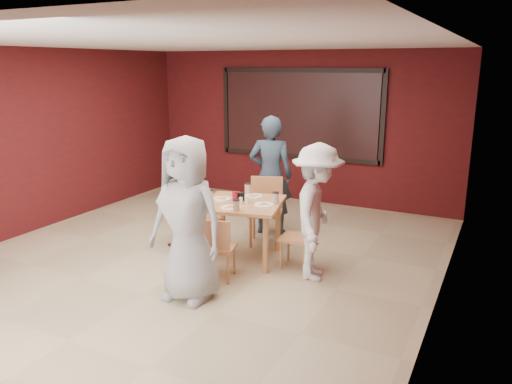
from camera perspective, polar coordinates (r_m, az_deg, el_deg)
The scene contains 11 objects.
floor at distance 6.77m, azimuth -6.59°, elevation -7.78°, with size 7.00×7.00×0.00m, color tan.
window_blinds at distance 9.38m, azimuth 4.90°, elevation 8.88°, with size 3.00×0.02×1.50m, color black.
dining_table at distance 6.57m, azimuth -1.56°, elevation -1.99°, with size 1.21×1.21×0.94m.
chair_front at distance 6.01m, azimuth -4.48°, elevation -6.11°, with size 0.47×0.47×0.79m.
chair_back at distance 7.24m, azimuth 1.13°, elevation -1.67°, with size 0.59×0.59×0.96m.
chair_left at distance 6.92m, azimuth -6.91°, elevation -2.71°, with size 0.51×0.51×0.92m.
chair_right at distance 6.38m, azimuth 5.23°, elevation -4.84°, with size 0.42×0.42×0.80m.
diner_front at distance 5.45m, azimuth -7.90°, elevation -3.15°, with size 0.89×0.58×1.83m, color #A2A2A2.
diner_back at distance 7.57m, azimuth 1.68°, elevation 1.90°, with size 0.66×0.43×1.82m, color #314457.
diner_left at distance 7.23m, azimuth -8.96°, elevation -0.10°, with size 0.74×0.57×1.51m, color maroon.
diner_right at distance 6.00m, azimuth 6.96°, elevation -2.32°, with size 1.07×0.62×1.66m, color white.
Camera 1 is at (3.50, -5.20, 2.55)m, focal length 35.00 mm.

